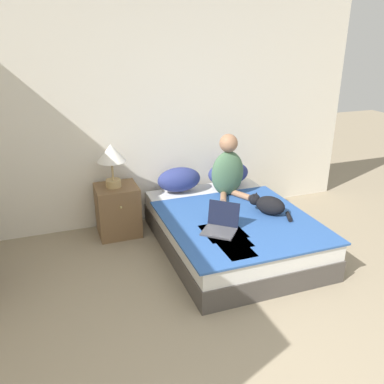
% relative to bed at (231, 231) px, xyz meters
% --- Properties ---
extents(wall_back, '(5.22, 0.05, 2.55)m').
position_rel_bed_xyz_m(wall_back, '(-0.59, 1.04, 1.07)').
color(wall_back, silver).
rests_on(wall_back, ground_plane).
extents(bed, '(1.46, 1.93, 0.41)m').
position_rel_bed_xyz_m(bed, '(0.00, 0.00, 0.00)').
color(bed, '#4C4742').
rests_on(bed, ground_plane).
extents(pillow_near, '(0.52, 0.30, 0.29)m').
position_rel_bed_xyz_m(pillow_near, '(-0.32, 0.79, 0.35)').
color(pillow_near, navy).
rests_on(pillow_near, bed).
extents(pillow_far, '(0.52, 0.30, 0.29)m').
position_rel_bed_xyz_m(pillow_far, '(0.32, 0.79, 0.35)').
color(pillow_far, navy).
rests_on(pillow_far, bed).
extents(person_sitting, '(0.39, 0.38, 0.72)m').
position_rel_bed_xyz_m(person_sitting, '(0.16, 0.48, 0.51)').
color(person_sitting, '#476B4C').
rests_on(person_sitting, bed).
extents(cat_tabby, '(0.35, 0.46, 0.20)m').
position_rel_bed_xyz_m(cat_tabby, '(0.35, -0.13, 0.31)').
color(cat_tabby, black).
rests_on(cat_tabby, bed).
extents(laptop_open, '(0.42, 0.42, 0.26)m').
position_rel_bed_xyz_m(laptop_open, '(-0.27, -0.32, 0.26)').
color(laptop_open, '#424247').
rests_on(laptop_open, bed).
extents(nightstand, '(0.46, 0.45, 0.58)m').
position_rel_bed_xyz_m(nightstand, '(-1.07, 0.75, 0.09)').
color(nightstand, brown).
rests_on(nightstand, ground_plane).
extents(table_lamp, '(0.31, 0.31, 0.48)m').
position_rel_bed_xyz_m(table_lamp, '(-1.10, 0.74, 0.73)').
color(table_lamp, tan).
rests_on(table_lamp, nightstand).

